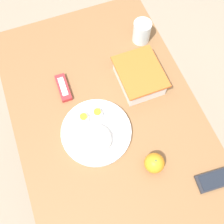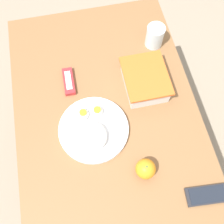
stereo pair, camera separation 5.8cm
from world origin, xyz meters
name	(u,v)px [view 2 (the right image)]	position (x,y,z in m)	size (l,w,h in m)	color
ground_plane	(109,161)	(0.00, 0.00, 0.00)	(10.00, 10.00, 0.00)	gray
table	(108,128)	(0.00, 0.00, 0.62)	(1.08, 0.69, 0.77)	brown
food_container	(145,81)	(-0.10, 0.17, 0.81)	(0.20, 0.16, 0.08)	white
orange_fruit	(146,169)	(0.23, 0.08, 0.81)	(0.07, 0.07, 0.07)	orange
rice_plate	(94,130)	(0.05, -0.06, 0.79)	(0.26, 0.26, 0.06)	white
candy_bar	(69,81)	(-0.17, -0.12, 0.78)	(0.12, 0.04, 0.02)	#B7282D
cell_phone	(207,195)	(0.35, 0.27, 0.78)	(0.07, 0.15, 0.01)	#232328
drinking_glass	(155,36)	(-0.29, 0.26, 0.82)	(0.07, 0.07, 0.10)	silver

